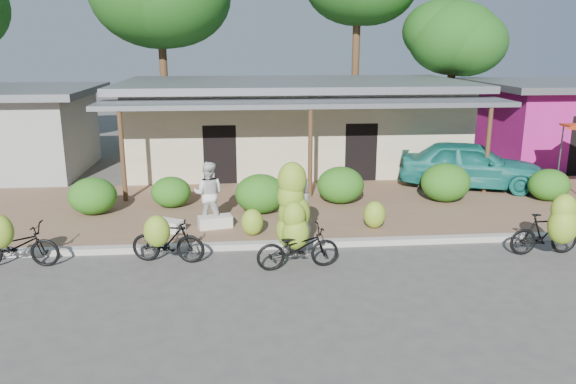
% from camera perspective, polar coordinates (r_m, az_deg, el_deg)
% --- Properties ---
extents(ground, '(100.00, 100.00, 0.00)m').
position_cam_1_polar(ground, '(11.79, 6.04, -8.85)').
color(ground, '#494644').
rests_on(ground, ground).
extents(sidewalk, '(60.00, 6.00, 0.12)m').
position_cam_1_polar(sidewalk, '(16.41, 2.72, -1.66)').
color(sidewalk, brown).
rests_on(sidewalk, ground).
extents(curb, '(60.00, 0.25, 0.15)m').
position_cam_1_polar(curb, '(13.58, 4.43, -5.19)').
color(curb, '#A8A399').
rests_on(curb, ground).
extents(shop_main, '(13.00, 8.50, 3.35)m').
position_cam_1_polar(shop_main, '(21.82, 0.65, 6.98)').
color(shop_main, beige).
rests_on(shop_main, ground).
extents(shop_pink, '(6.00, 6.00, 3.25)m').
position_cam_1_polar(shop_pink, '(25.20, 25.29, 6.51)').
color(shop_pink, '#AF1B7F').
rests_on(shop_pink, ground).
extents(tree_near_right, '(4.26, 4.06, 6.62)m').
position_cam_1_polar(tree_near_right, '(26.92, 16.07, 14.99)').
color(tree_near_right, brown).
rests_on(tree_near_right, ground).
extents(hedge_0, '(1.32, 1.19, 1.03)m').
position_cam_1_polar(hedge_0, '(16.43, -19.24, -0.39)').
color(hedge_0, '#155713').
rests_on(hedge_0, sidewalk).
extents(hedge_1, '(1.14, 1.03, 0.89)m').
position_cam_1_polar(hedge_1, '(16.55, -11.80, -0.00)').
color(hedge_1, '#155713').
rests_on(hedge_1, sidewalk).
extents(hedge_2, '(1.40, 1.26, 1.10)m').
position_cam_1_polar(hedge_2, '(15.64, -2.83, -0.18)').
color(hedge_2, '#155713').
rests_on(hedge_2, sidewalk).
extents(hedge_3, '(1.39, 1.25, 1.09)m').
position_cam_1_polar(hedge_3, '(16.67, 5.36, 0.71)').
color(hedge_3, '#155713').
rests_on(hedge_3, sidewalk).
extents(hedge_4, '(1.47, 1.32, 1.15)m').
position_cam_1_polar(hedge_4, '(17.42, 15.70, 0.94)').
color(hedge_4, '#155713').
rests_on(hedge_4, sidewalk).
extents(hedge_5, '(1.23, 1.10, 0.96)m').
position_cam_1_polar(hedge_5, '(18.63, 24.99, 0.67)').
color(hedge_5, '#155713').
rests_on(hedge_5, sidewalk).
extents(bike_far_left, '(1.88, 1.26, 1.39)m').
position_cam_1_polar(bike_far_left, '(13.44, -26.12, -4.72)').
color(bike_far_left, black).
rests_on(bike_far_left, ground).
extents(bike_left, '(1.72, 1.26, 1.29)m').
position_cam_1_polar(bike_left, '(12.59, -12.29, -4.70)').
color(bike_left, black).
rests_on(bike_left, ground).
extents(bike_center, '(1.88, 1.29, 2.25)m').
position_cam_1_polar(bike_center, '(12.23, 0.70, -3.46)').
color(bike_center, black).
rests_on(bike_center, ground).
extents(bike_right, '(1.64, 1.18, 1.60)m').
position_cam_1_polar(bike_right, '(13.92, 25.22, -3.37)').
color(bike_right, black).
rests_on(bike_right, ground).
extents(loose_banana_a, '(0.54, 0.46, 0.68)m').
position_cam_1_polar(loose_banana_a, '(13.87, -3.65, -3.07)').
color(loose_banana_a, '#7FA629').
rests_on(loose_banana_a, sidewalk).
extents(loose_banana_b, '(0.53, 0.45, 0.66)m').
position_cam_1_polar(loose_banana_b, '(14.07, 0.29, -2.81)').
color(loose_banana_b, '#7FA629').
rests_on(loose_banana_b, sidewalk).
extents(loose_banana_c, '(0.57, 0.48, 0.71)m').
position_cam_1_polar(loose_banana_c, '(14.55, 8.78, -2.29)').
color(loose_banana_c, '#7FA629').
rests_on(loose_banana_c, sidewalk).
extents(sack_near, '(0.92, 0.58, 0.30)m').
position_cam_1_polar(sack_near, '(14.60, -7.41, -3.01)').
color(sack_near, silver).
rests_on(sack_near, sidewalk).
extents(sack_far, '(0.84, 0.70, 0.28)m').
position_cam_1_polar(sack_far, '(14.54, -12.02, -3.34)').
color(sack_far, silver).
rests_on(sack_far, sidewalk).
extents(vendor, '(0.81, 0.75, 1.86)m').
position_cam_1_polar(vendor, '(12.67, 1.19, -2.57)').
color(vendor, gray).
rests_on(vendor, ground).
extents(bystander, '(0.92, 0.77, 1.68)m').
position_cam_1_polar(bystander, '(14.66, -8.07, -0.16)').
color(bystander, silver).
rests_on(bystander, sidewalk).
extents(teal_van, '(4.85, 3.15, 1.54)m').
position_cam_1_polar(teal_van, '(19.32, 18.01, 2.69)').
color(teal_van, '#1A756B').
rests_on(teal_van, sidewalk).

